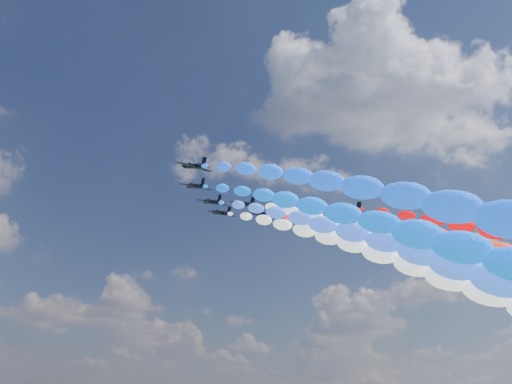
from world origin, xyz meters
TOP-DOWN VIEW (x-y plane):
  - jet_0 at (-26.72, -6.52)m, footprint 9.09×12.08m
  - trail_0 at (-26.72, -62.23)m, footprint 6.44×108.59m
  - jet_1 at (-18.91, 5.26)m, footprint 9.30×12.23m
  - trail_1 at (-18.91, -50.45)m, footprint 6.44×108.59m
  - jet_2 at (-8.17, 13.62)m, footprint 9.10×12.09m
  - trail_2 at (-8.17, -42.09)m, footprint 6.44×108.59m
  - jet_3 at (-0.02, 9.74)m, footprint 9.05×12.06m
  - trail_3 at (-0.02, -45.97)m, footprint 6.44×108.59m
  - jet_4 at (-0.13, 20.73)m, footprint 8.73×11.83m
  - trail_4 at (-0.13, -34.98)m, footprint 6.44×108.59m
  - jet_5 at (10.35, 14.17)m, footprint 9.24×12.19m
  - trail_5 at (10.35, -41.55)m, footprint 6.44×108.59m
  - jet_6 at (17.94, 4.50)m, footprint 8.92×11.96m
  - trail_6 at (17.94, -51.21)m, footprint 6.44×108.59m
  - jet_7 at (26.67, -5.48)m, footprint 8.59×11.72m

SIDE VIEW (x-z plane):
  - trail_0 at x=-26.72m, z-range 50.74..102.16m
  - trail_1 at x=-18.91m, z-range 50.74..102.16m
  - trail_2 at x=-8.17m, z-range 50.74..102.16m
  - trail_3 at x=-0.02m, z-range 50.74..102.16m
  - trail_4 at x=-0.13m, z-range 50.74..102.16m
  - trail_5 at x=10.35m, z-range 50.74..102.16m
  - trail_6 at x=17.94m, z-range 50.74..102.16m
  - jet_0 at x=-26.72m, z-range 97.47..103.25m
  - jet_1 at x=-18.91m, z-range 97.47..103.25m
  - jet_2 at x=-8.17m, z-range 97.47..103.25m
  - jet_3 at x=-0.02m, z-range 97.47..103.25m
  - jet_4 at x=-0.13m, z-range 97.47..103.25m
  - jet_5 at x=10.35m, z-range 97.47..103.25m
  - jet_6 at x=17.94m, z-range 97.47..103.25m
  - jet_7 at x=26.67m, z-range 97.47..103.25m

